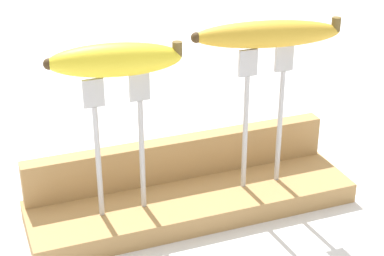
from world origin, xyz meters
The scene contains 7 objects.
ground_plane centered at (0.00, 0.00, 0.00)m, with size 3.00×3.00×0.00m, color silver.
wooden_board centered at (0.00, 0.00, 0.01)m, with size 0.45×0.13×0.03m, color #A87F4C.
board_backstop centered at (0.00, 0.05, 0.06)m, with size 0.45×0.03×0.06m, color #A87F4C.
fork_stand_left centered at (-0.10, -0.01, 0.14)m, with size 0.08×0.01×0.19m.
fork_stand_right centered at (0.10, -0.01, 0.15)m, with size 0.08×0.01×0.20m.
banana_raised_left centered at (-0.10, -0.01, 0.24)m, with size 0.17×0.07×0.04m.
banana_raised_right centered at (0.10, -0.01, 0.25)m, with size 0.20×0.08×0.04m.
Camera 1 is at (-0.27, -0.71, 0.49)m, focal length 59.81 mm.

